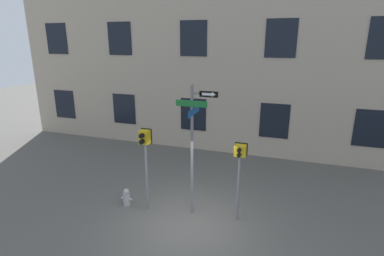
{
  "coord_description": "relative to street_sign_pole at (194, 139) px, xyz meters",
  "views": [
    {
      "loc": [
        2.63,
        -7.58,
        5.48
      ],
      "look_at": [
        -0.14,
        0.7,
        2.91
      ],
      "focal_mm": 28.0,
      "sensor_mm": 36.0,
      "label": 1
    }
  ],
  "objects": [
    {
      "name": "street_sign_pole",
      "position": [
        0.0,
        0.0,
        0.0
      ],
      "size": [
        1.28,
        1.02,
        4.23
      ],
      "color": "slate",
      "rests_on": "ground_plane"
    },
    {
      "name": "pedestrian_signal_left",
      "position": [
        -1.54,
        -0.28,
        -0.36
      ],
      "size": [
        0.37,
        0.4,
        2.8
      ],
      "color": "slate",
      "rests_on": "ground_plane"
    },
    {
      "name": "fire_hydrant",
      "position": [
        -2.35,
        -0.27,
        -2.27
      ],
      "size": [
        0.4,
        0.24,
        0.61
      ],
      "color": "#A5A5A8",
      "rests_on": "ground_plane"
    },
    {
      "name": "pedestrian_signal_right",
      "position": [
        1.42,
        0.08,
        -0.57
      ],
      "size": [
        0.4,
        0.4,
        2.53
      ],
      "color": "slate",
      "rests_on": "ground_plane"
    },
    {
      "name": "ground_plane",
      "position": [
        0.08,
        -0.7,
        -2.56
      ],
      "size": [
        60.0,
        60.0,
        0.0
      ],
      "primitive_type": "plane",
      "color": "#595651"
    }
  ]
}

